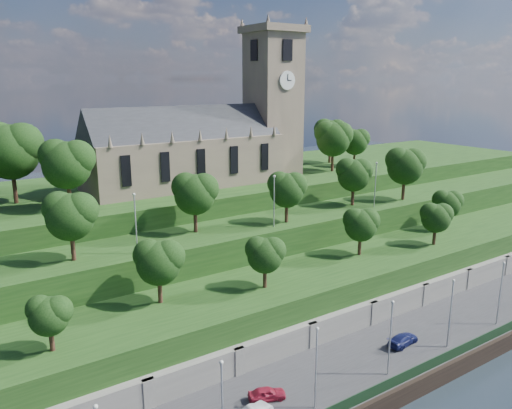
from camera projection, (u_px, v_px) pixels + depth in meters
ground at (418, 396)px, 52.09m from camera, size 320.00×320.00×0.00m
promenade at (375, 362)px, 56.69m from camera, size 160.00×12.00×2.00m
quay_wall at (419, 387)px, 51.78m from camera, size 160.00×0.50×2.20m
fence at (415, 372)px, 51.94m from camera, size 160.00×0.10×1.20m
retaining_wall at (340, 328)px, 61.14m from camera, size 160.00×2.10×5.00m
embankment_lower at (309, 300)px, 65.64m from camera, size 160.00×12.00×8.00m
embankment_upper at (262, 261)px, 74.03m from camera, size 160.00×10.00×12.00m
hilltop at (197, 219)px, 90.61m from camera, size 160.00×32.00×15.00m
church at (209, 138)px, 84.13m from camera, size 38.60×12.35×27.60m
trees_lower at (321, 235)px, 64.95m from camera, size 67.28×8.62×7.35m
trees_upper at (289, 182)px, 72.75m from camera, size 61.27×8.79×9.05m
trees_hilltop at (174, 147)px, 79.49m from camera, size 74.84×16.31×11.59m
lamp_posts_promenade at (390, 333)px, 51.37m from camera, size 60.36×0.36×8.40m
lamp_posts_upper at (274, 197)px, 69.09m from camera, size 40.36×0.36×7.43m
car_left at (267, 394)px, 48.25m from camera, size 3.98×2.66×1.26m
car_right at (403, 339)px, 58.27m from camera, size 4.59×2.28×1.28m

